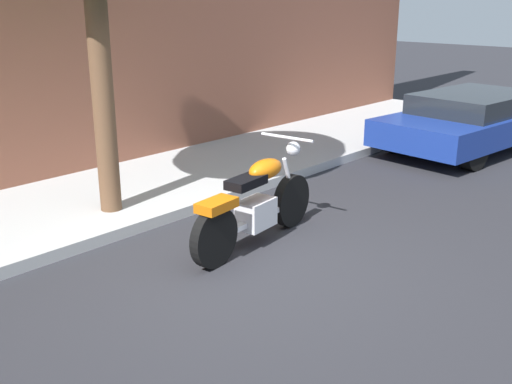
% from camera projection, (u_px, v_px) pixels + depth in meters
% --- Properties ---
extents(ground_plane, '(60.00, 60.00, 0.00)m').
position_uv_depth(ground_plane, '(249.00, 270.00, 6.19)').
color(ground_plane, '#28282D').
extents(sidewalk, '(19.43, 2.40, 0.14)m').
position_uv_depth(sidewalk, '(93.00, 203.00, 7.99)').
color(sidewalk, '#AEAEAE').
rests_on(sidewalk, ground).
extents(motorcycle, '(2.09, 0.70, 1.14)m').
position_uv_depth(motorcycle, '(256.00, 205.00, 6.69)').
color(motorcycle, black).
rests_on(motorcycle, ground).
extents(parked_car_blue, '(4.40, 2.14, 1.03)m').
position_uv_depth(parked_car_blue, '(476.00, 119.00, 10.93)').
color(parked_car_blue, black).
rests_on(parked_car_blue, ground).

